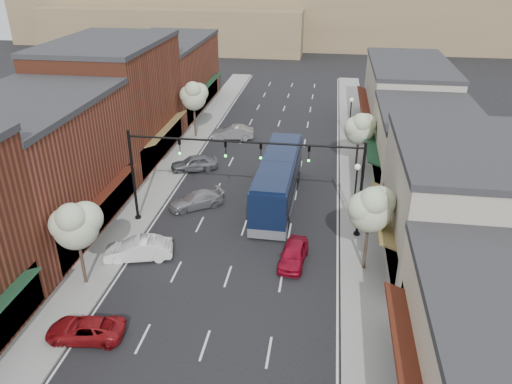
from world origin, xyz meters
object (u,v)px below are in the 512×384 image
at_px(parked_car_a, 85,329).
at_px(parked_car_b, 139,249).
at_px(tree_left_near, 76,224).
at_px(tree_right_far, 360,128).
at_px(signal_mast_right, 326,174).
at_px(parked_car_c, 196,200).
at_px(tree_left_far, 194,95).
at_px(tree_right_near, 371,207).
at_px(signal_mast_left, 164,165).
at_px(parked_car_d, 194,163).
at_px(coach_bus, 278,180).
at_px(parked_car_e, 233,132).
at_px(lamp_post_near, 356,182).
at_px(lamp_post_far, 351,111).
at_px(red_hatchback, 294,254).

bearing_deg(parked_car_a, parked_car_b, 172.86).
height_order(tree_left_near, parked_car_a, tree_left_near).
height_order(tree_right_far, parked_car_a, tree_right_far).
height_order(signal_mast_right, parked_car_c, signal_mast_right).
bearing_deg(parked_car_c, tree_left_far, 161.33).
bearing_deg(tree_right_near, parked_car_b, -176.66).
bearing_deg(signal_mast_left, tree_right_far, 40.54).
distance_m(signal_mast_right, parked_car_d, 15.68).
xyz_separation_m(tree_left_far, parked_car_d, (2.05, -8.42, -3.89)).
bearing_deg(tree_right_far, coach_bus, -130.31).
bearing_deg(parked_car_e, signal_mast_left, -12.88).
relative_size(tree_left_near, parked_car_c, 1.34).
xyz_separation_m(parked_car_d, parked_car_e, (1.92, 8.64, -0.00)).
bearing_deg(lamp_post_near, parked_car_b, -151.95).
distance_m(tree_left_far, parked_car_b, 23.27).
xyz_separation_m(tree_left_far, parked_car_b, (2.16, -22.84, -3.89)).
relative_size(signal_mast_right, tree_right_near, 1.38).
xyz_separation_m(signal_mast_left, tree_left_near, (-2.63, -8.05, -0.40)).
bearing_deg(lamp_post_far, signal_mast_right, -96.22).
relative_size(red_hatchback, parked_car_a, 0.97).
distance_m(signal_mast_left, parked_car_e, 18.64).
bearing_deg(lamp_post_far, parked_car_b, -119.15).
bearing_deg(parked_car_a, parked_car_e, 170.11).
bearing_deg(lamp_post_far, tree_left_far, -172.70).
distance_m(coach_bus, red_hatchback, 8.64).
distance_m(red_hatchback, parked_car_b, 10.01).
height_order(signal_mast_left, parked_car_a, signal_mast_left).
relative_size(signal_mast_right, tree_left_near, 1.44).
distance_m(tree_right_near, parked_car_c, 14.74).
bearing_deg(tree_left_near, signal_mast_left, 71.90).
bearing_deg(signal_mast_left, tree_right_near, -16.19).
bearing_deg(parked_car_c, parked_car_a, -40.97).
relative_size(signal_mast_right, parked_car_b, 1.90).
bearing_deg(signal_mast_right, tree_right_far, 77.15).
relative_size(signal_mast_left, coach_bus, 0.67).
xyz_separation_m(signal_mast_right, parked_car_c, (-9.84, 2.62, -4.00)).
relative_size(tree_right_far, parked_car_c, 1.28).
xyz_separation_m(tree_right_far, parked_car_c, (-12.56, -9.32, -3.37)).
relative_size(signal_mast_left, tree_right_near, 1.38).
xyz_separation_m(tree_left_far, parked_car_e, (3.97, 0.23, -3.89)).
bearing_deg(parked_car_d, signal_mast_left, -20.48).
xyz_separation_m(lamp_post_far, parked_car_a, (-14.00, -32.36, -2.45)).
bearing_deg(signal_mast_right, parked_car_b, -157.30).
xyz_separation_m(signal_mast_right, signal_mast_left, (-11.24, 0.00, 0.00)).
distance_m(signal_mast_right, lamp_post_near, 3.69).
bearing_deg(coach_bus, parked_car_d, 149.05).
distance_m(tree_right_far, parked_car_d, 15.11).
bearing_deg(parked_car_c, signal_mast_left, -61.58).
relative_size(signal_mast_right, red_hatchback, 2.11).
bearing_deg(signal_mast_right, lamp_post_near, 48.95).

